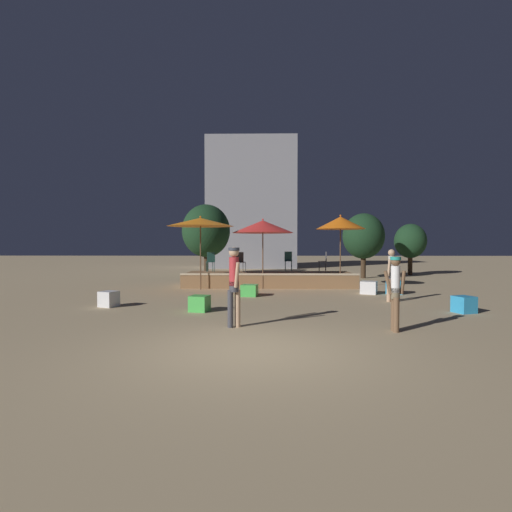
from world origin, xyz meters
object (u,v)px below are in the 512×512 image
Objects in this scene: cube_seat_0 at (394,287)px; bistro_chair_3 at (288,259)px; patio_umbrella_1 at (263,227)px; bistro_chair_2 at (211,260)px; cube_seat_4 at (369,287)px; cube_seat_3 at (109,299)px; cube_seat_5 at (200,303)px; cube_seat_2 at (249,290)px; person_2 at (234,281)px; cube_seat_1 at (464,304)px; bistro_chair_0 at (240,260)px; patio_umbrella_0 at (340,223)px; bistro_chair_1 at (324,259)px; person_1 at (391,273)px; background_tree_1 at (206,231)px; background_tree_2 at (410,241)px; frisbee_disc at (205,308)px; person_0 at (395,290)px; background_tree_0 at (363,236)px; patio_umbrella_2 at (200,222)px.

bistro_chair_3 is at bearing 136.86° from cube_seat_0.
bistro_chair_2 is (-2.36, 0.86, -1.46)m from patio_umbrella_1.
cube_seat_3 is at bearing -159.17° from cube_seat_4.
cube_seat_2 is at bearing 68.86° from cube_seat_5.
cube_seat_1 is at bearing -7.36° from person_2.
patio_umbrella_0 is at bearing -32.96° from bistro_chair_0.
cube_seat_4 is at bearing -49.78° from bistro_chair_0.
bistro_chair_1 is (3.90, 1.01, 0.00)m from bistro_chair_0.
cube_seat_1 is at bearing 165.20° from person_1.
cube_seat_0 is at bearing 8.94° from cube_seat_2.
cube_seat_0 is 13.05m from background_tree_1.
person_2 is 10.24m from bistro_chair_3.
patio_umbrella_0 is at bearing -48.39° from background_tree_1.
background_tree_2 reaches higher than bistro_chair_3.
bistro_chair_3 is at bearing 7.42° from bistro_chair_0.
cube_seat_5 reaches higher than frisbee_disc.
background_tree_1 is (-6.90, 7.78, -0.07)m from patio_umbrella_0.
bistro_chair_3 is at bearing -50.22° from background_tree_1.
person_0 is at bearing -92.85° from patio_umbrella_0.
person_1 is 6.63m from bistro_chair_3.
bistro_chair_3 is at bearing -19.97° from person_1.
cube_seat_2 reaches higher than frisbee_disc.
background_tree_2 is at bearing 10.19° from bistro_chair_0.
cube_seat_0 and cube_seat_4 have the same top height.
frisbee_disc is at bearing -81.98° from background_tree_1.
background_tree_0 is (5.68, 5.54, -0.30)m from patio_umbrella_1.
cube_seat_5 is at bearing -27.86° from bistro_chair_1.
cube_seat_1 is at bearing -46.24° from patio_umbrella_1.
cube_seat_3 is 14.96m from background_tree_0.
cube_seat_4 is 0.44× the size of person_1.
bistro_chair_1 is at bearing 41.24° from cube_seat_3.
cube_seat_3 is at bearing 47.10° from bistro_chair_2.
cube_seat_3 is at bearing 164.72° from cube_seat_5.
person_2 reaches higher than person_1.
bistro_chair_3 is at bearing 178.34° from bistro_chair_2.
patio_umbrella_2 is 0.85× the size of background_tree_0.
bistro_chair_1 is at bearing 56.57° from frisbee_disc.
patio_umbrella_1 is at bearing 59.76° from person_2.
cube_seat_0 is 1.29× the size of cube_seat_3.
patio_umbrella_2 reaches higher than cube_seat_0.
bistro_chair_2 reaches higher than cube_seat_3.
cube_seat_5 is 17.75m from background_tree_2.
cube_seat_0 is 0.22× the size of background_tree_0.
bistro_chair_2 is 0.28× the size of background_tree_2.
cube_seat_1 is 0.69× the size of bistro_chair_3.
person_0 reaches higher than cube_seat_3.
frisbee_disc is 17.34m from background_tree_2.
cube_seat_5 is 2.59m from person_2.
bistro_chair_2 is at bearing 7.71° from person_1.
cube_seat_5 is (-6.92, -4.26, -0.02)m from cube_seat_0.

